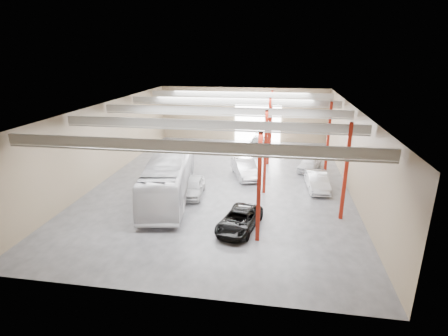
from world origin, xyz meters
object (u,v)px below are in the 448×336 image
(coach_bus, at_px, (170,175))
(car_row_a, at_px, (193,187))
(car_row_c, at_px, (258,143))
(car_row_b, at_px, (245,168))
(black_sedan, at_px, (239,220))
(car_right_far, at_px, (310,163))
(car_right_near, at_px, (317,181))

(coach_bus, distance_m, car_row_a, 2.15)
(car_row_a, distance_m, car_row_c, 16.13)
(car_row_a, bearing_deg, car_row_b, 49.55)
(coach_bus, relative_size, car_row_c, 2.45)
(black_sedan, height_order, car_row_c, car_row_c)
(car_row_a, distance_m, car_right_far, 12.95)
(car_row_a, relative_size, car_row_b, 0.83)
(car_right_near, xyz_separation_m, car_right_far, (-0.28, 5.20, -0.03))
(car_row_b, bearing_deg, car_right_near, -38.15)
(car_row_a, relative_size, car_right_far, 0.99)
(coach_bus, xyz_separation_m, car_right_far, (11.85, 8.60, -1.04))
(car_row_b, height_order, car_row_c, car_row_b)
(car_row_b, bearing_deg, car_row_a, -145.51)
(car_row_a, distance_m, car_right_near, 10.73)
(coach_bus, height_order, car_right_near, coach_bus)
(black_sedan, distance_m, car_right_near, 10.04)
(coach_bus, distance_m, car_row_b, 7.98)
(car_row_b, relative_size, car_right_near, 1.10)
(car_row_c, bearing_deg, coach_bus, -104.71)
(car_row_c, bearing_deg, black_sedan, -83.07)
(coach_bus, height_order, car_row_b, coach_bus)
(black_sedan, bearing_deg, car_right_far, 80.35)
(black_sedan, xyz_separation_m, car_right_far, (5.52, 13.40, 0.07))
(coach_bus, height_order, car_row_a, coach_bus)
(car_row_c, relative_size, car_right_far, 1.21)
(car_right_far, bearing_deg, car_row_c, 146.05)
(car_row_b, bearing_deg, black_sedan, -105.52)
(car_right_far, bearing_deg, black_sedan, -93.91)
(black_sedan, bearing_deg, car_row_b, 106.70)
(car_row_b, relative_size, car_right_far, 1.19)
(car_row_c, bearing_deg, car_right_far, -45.80)
(car_row_b, height_order, car_right_near, car_row_b)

